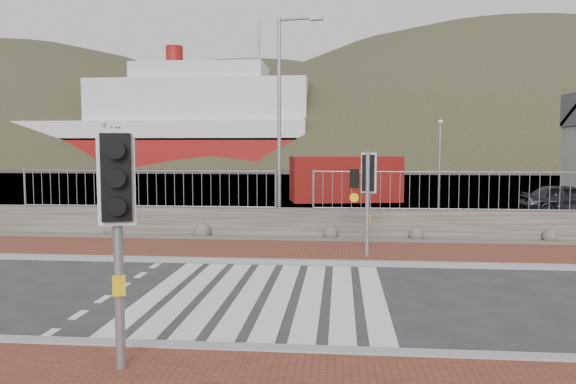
# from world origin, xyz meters

# --- Properties ---
(ground) EXTENTS (220.00, 220.00, 0.00)m
(ground) POSITION_xyz_m (0.00, 0.00, 0.00)
(ground) COLOR #28282B
(ground) RESTS_ON ground
(sidewalk_far) EXTENTS (40.00, 3.00, 0.08)m
(sidewalk_far) POSITION_xyz_m (0.00, 4.50, 0.04)
(sidewalk_far) COLOR brown
(sidewalk_far) RESTS_ON ground
(kerb_near) EXTENTS (40.00, 0.25, 0.12)m
(kerb_near) POSITION_xyz_m (0.00, -3.00, 0.05)
(kerb_near) COLOR gray
(kerb_near) RESTS_ON ground
(kerb_far) EXTENTS (40.00, 0.25, 0.12)m
(kerb_far) POSITION_xyz_m (0.00, 3.00, 0.05)
(kerb_far) COLOR gray
(kerb_far) RESTS_ON ground
(zebra_crossing) EXTENTS (4.62, 5.60, 0.01)m
(zebra_crossing) POSITION_xyz_m (-0.00, 0.00, 0.01)
(zebra_crossing) COLOR silver
(zebra_crossing) RESTS_ON ground
(gravel_strip) EXTENTS (40.00, 1.50, 0.06)m
(gravel_strip) POSITION_xyz_m (0.00, 6.50, 0.03)
(gravel_strip) COLOR #59544C
(gravel_strip) RESTS_ON ground
(stone_wall) EXTENTS (40.00, 0.60, 0.90)m
(stone_wall) POSITION_xyz_m (0.00, 7.30, 0.45)
(stone_wall) COLOR #49433C
(stone_wall) RESTS_ON ground
(railing) EXTENTS (18.07, 0.07, 1.22)m
(railing) POSITION_xyz_m (0.00, 7.15, 1.82)
(railing) COLOR gray
(railing) RESTS_ON stone_wall
(quay) EXTENTS (120.00, 40.00, 0.50)m
(quay) POSITION_xyz_m (0.00, 27.90, 0.00)
(quay) COLOR #4C4C4F
(quay) RESTS_ON ground
(water) EXTENTS (220.00, 50.00, 0.05)m
(water) POSITION_xyz_m (0.00, 62.90, 0.00)
(water) COLOR #3F4C54
(water) RESTS_ON ground
(ferry) EXTENTS (50.00, 16.00, 20.00)m
(ferry) POSITION_xyz_m (-24.65, 67.90, 5.36)
(ferry) COLOR maroon
(ferry) RESTS_ON ground
(hills_backdrop) EXTENTS (254.00, 90.00, 100.00)m
(hills_backdrop) POSITION_xyz_m (6.74, 87.90, -23.05)
(hills_backdrop) COLOR #2E331F
(hills_backdrop) RESTS_ON ground
(traffic_signal_near) EXTENTS (0.51, 0.41, 3.12)m
(traffic_signal_near) POSITION_xyz_m (-1.30, -3.84, 2.25)
(traffic_signal_near) COLOR gray
(traffic_signal_near) RESTS_ON ground
(traffic_signal_far) EXTENTS (0.68, 0.35, 2.75)m
(traffic_signal_far) POSITION_xyz_m (2.10, 3.84, 1.99)
(traffic_signal_far) COLOR gray
(traffic_signal_far) RESTS_ON ground
(streetlight) EXTENTS (1.50, 0.37, 7.11)m
(streetlight) POSITION_xyz_m (-0.47, 8.08, 4.00)
(streetlight) COLOR gray
(streetlight) RESTS_ON ground
(shipping_container) EXTENTS (6.04, 3.45, 2.37)m
(shipping_container) POSITION_xyz_m (1.70, 19.24, 1.18)
(shipping_container) COLOR maroon
(shipping_container) RESTS_ON ground
(car_a) EXTENTS (3.80, 1.61, 1.28)m
(car_a) POSITION_xyz_m (11.19, 14.56, 0.64)
(car_a) COLOR black
(car_a) RESTS_ON ground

